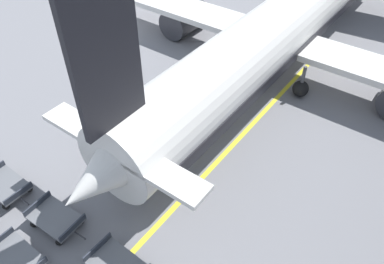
% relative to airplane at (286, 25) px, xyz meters
% --- Properties ---
extents(ground_plane, '(500.00, 500.00, 0.00)m').
position_rel_airplane_xyz_m(ground_plane, '(-14.21, -2.40, -3.21)').
color(ground_plane, gray).
extents(airplane, '(32.82, 41.22, 12.66)m').
position_rel_airplane_xyz_m(airplane, '(0.00, 0.00, 0.00)').
color(airplane, white).
rests_on(airplane, ground_plane).
extents(baggage_dolly_row_mid_a_col_c, '(3.32, 1.87, 0.92)m').
position_rel_airplane_xyz_m(baggage_dolly_row_mid_a_col_c, '(-3.33, -22.24, -2.73)').
color(baggage_dolly_row_mid_a_col_c, slate).
rests_on(baggage_dolly_row_mid_a_col_c, ground_plane).
extents(baggage_dolly_row_mid_b_col_b, '(3.32, 1.88, 0.92)m').
position_rel_airplane_xyz_m(baggage_dolly_row_mid_b_col_b, '(-7.24, -19.75, -2.73)').
color(baggage_dolly_row_mid_b_col_b, slate).
rests_on(baggage_dolly_row_mid_b_col_b, ground_plane).
extents(baggage_dolly_row_mid_b_col_c, '(3.28, 1.77, 0.92)m').
position_rel_airplane_xyz_m(baggage_dolly_row_mid_b_col_c, '(-3.45, -19.80, -2.73)').
color(baggage_dolly_row_mid_b_col_c, slate).
rests_on(baggage_dolly_row_mid_b_col_c, ground_plane).
extents(stand_guidance_stripe, '(2.13, 25.53, 0.01)m').
position_rel_airplane_xyz_m(stand_guidance_stripe, '(1.34, -8.56, -3.20)').
color(stand_guidance_stripe, yellow).
rests_on(stand_guidance_stripe, ground_plane).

